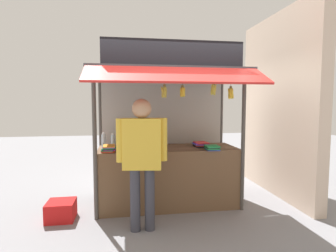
{
  "coord_description": "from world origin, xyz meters",
  "views": [
    {
      "loc": [
        -0.68,
        -4.29,
        1.66
      ],
      "look_at": [
        0.0,
        0.0,
        1.3
      ],
      "focal_mm": 29.11,
      "sensor_mm": 36.0,
      "label": 1
    }
  ],
  "objects_px": {
    "banana_bunch_rightmost": "(213,89)",
    "banana_bunch_inner_right": "(164,92)",
    "magazine_stack_center": "(212,148)",
    "banana_bunch_inner_left": "(182,92)",
    "water_bottle_front_right": "(120,140)",
    "plastic_crate": "(61,210)",
    "magazine_stack_back_left": "(109,148)",
    "banana_bunch_leftmost": "(231,93)",
    "vendor_person": "(142,152)",
    "water_bottle_mid_right": "(103,140)",
    "magazine_stack_far_right": "(151,148)",
    "water_bottle_left": "(113,141)",
    "water_bottle_right": "(161,141)",
    "magazine_stack_back_right": "(201,144)"
  },
  "relations": [
    {
      "from": "water_bottle_right",
      "to": "magazine_stack_center",
      "type": "height_order",
      "value": "water_bottle_right"
    },
    {
      "from": "water_bottle_mid_right",
      "to": "water_bottle_front_right",
      "type": "xyz_separation_m",
      "value": [
        0.27,
        -0.17,
        0.03
      ]
    },
    {
      "from": "banana_bunch_leftmost",
      "to": "plastic_crate",
      "type": "distance_m",
      "value": 2.97
    },
    {
      "from": "water_bottle_mid_right",
      "to": "vendor_person",
      "type": "xyz_separation_m",
      "value": [
        0.56,
        -1.04,
        -0.02
      ]
    },
    {
      "from": "water_bottle_front_right",
      "to": "banana_bunch_inner_left",
      "type": "height_order",
      "value": "banana_bunch_inner_left"
    },
    {
      "from": "banana_bunch_inner_right",
      "to": "plastic_crate",
      "type": "relative_size",
      "value": 0.83
    },
    {
      "from": "magazine_stack_back_left",
      "to": "banana_bunch_inner_left",
      "type": "distance_m",
      "value": 1.37
    },
    {
      "from": "water_bottle_left",
      "to": "banana_bunch_leftmost",
      "type": "height_order",
      "value": "banana_bunch_leftmost"
    },
    {
      "from": "magazine_stack_far_right",
      "to": "banana_bunch_leftmost",
      "type": "height_order",
      "value": "banana_bunch_leftmost"
    },
    {
      "from": "magazine_stack_far_right",
      "to": "magazine_stack_center",
      "type": "bearing_deg",
      "value": -8.27
    },
    {
      "from": "magazine_stack_center",
      "to": "water_bottle_front_right",
      "type": "bearing_deg",
      "value": 165.92
    },
    {
      "from": "vendor_person",
      "to": "magazine_stack_back_right",
      "type": "bearing_deg",
      "value": -132.7
    },
    {
      "from": "magazine_stack_back_left",
      "to": "magazine_stack_back_right",
      "type": "bearing_deg",
      "value": 7.94
    },
    {
      "from": "banana_bunch_inner_right",
      "to": "banana_bunch_leftmost",
      "type": "distance_m",
      "value": 0.98
    },
    {
      "from": "magazine_stack_back_left",
      "to": "plastic_crate",
      "type": "relative_size",
      "value": 0.83
    },
    {
      "from": "magazine_stack_center",
      "to": "banana_bunch_inner_left",
      "type": "relative_size",
      "value": 0.8
    },
    {
      "from": "banana_bunch_rightmost",
      "to": "water_bottle_right",
      "type": "bearing_deg",
      "value": 142.41
    },
    {
      "from": "banana_bunch_rightmost",
      "to": "banana_bunch_inner_left",
      "type": "distance_m",
      "value": 0.46
    },
    {
      "from": "water_bottle_mid_right",
      "to": "banana_bunch_rightmost",
      "type": "distance_m",
      "value": 1.93
    },
    {
      "from": "water_bottle_mid_right",
      "to": "banana_bunch_inner_right",
      "type": "distance_m",
      "value": 1.37
    },
    {
      "from": "water_bottle_left",
      "to": "magazine_stack_center",
      "type": "bearing_deg",
      "value": -16.95
    },
    {
      "from": "banana_bunch_inner_right",
      "to": "banana_bunch_inner_left",
      "type": "xyz_separation_m",
      "value": [
        0.26,
        0.0,
        0.0
      ]
    },
    {
      "from": "banana_bunch_inner_left",
      "to": "banana_bunch_leftmost",
      "type": "xyz_separation_m",
      "value": [
        0.72,
        -0.0,
        -0.02
      ]
    },
    {
      "from": "water_bottle_front_right",
      "to": "magazine_stack_back_left",
      "type": "xyz_separation_m",
      "value": [
        -0.16,
        -0.24,
        -0.1
      ]
    },
    {
      "from": "banana_bunch_rightmost",
      "to": "vendor_person",
      "type": "height_order",
      "value": "banana_bunch_rightmost"
    },
    {
      "from": "banana_bunch_leftmost",
      "to": "vendor_person",
      "type": "relative_size",
      "value": 0.19
    },
    {
      "from": "magazine_stack_back_left",
      "to": "banana_bunch_rightmost",
      "type": "height_order",
      "value": "banana_bunch_rightmost"
    },
    {
      "from": "water_bottle_front_right",
      "to": "banana_bunch_rightmost",
      "type": "bearing_deg",
      "value": -20.98
    },
    {
      "from": "water_bottle_right",
      "to": "water_bottle_front_right",
      "type": "bearing_deg",
      "value": -178.09
    },
    {
      "from": "vendor_person",
      "to": "water_bottle_right",
      "type": "bearing_deg",
      "value": -103.77
    },
    {
      "from": "magazine_stack_back_left",
      "to": "banana_bunch_rightmost",
      "type": "distance_m",
      "value": 1.76
    },
    {
      "from": "magazine_stack_back_left",
      "to": "plastic_crate",
      "type": "distance_m",
      "value": 1.1
    },
    {
      "from": "water_bottle_left",
      "to": "magazine_stack_far_right",
      "type": "relative_size",
      "value": 0.8
    },
    {
      "from": "banana_bunch_inner_left",
      "to": "vendor_person",
      "type": "height_order",
      "value": "banana_bunch_inner_left"
    },
    {
      "from": "banana_bunch_inner_left",
      "to": "plastic_crate",
      "type": "height_order",
      "value": "banana_bunch_inner_left"
    },
    {
      "from": "banana_bunch_rightmost",
      "to": "banana_bunch_inner_right",
      "type": "height_order",
      "value": "same"
    },
    {
      "from": "water_bottle_right",
      "to": "banana_bunch_leftmost",
      "type": "distance_m",
      "value": 1.34
    },
    {
      "from": "magazine_stack_far_right",
      "to": "banana_bunch_inner_right",
      "type": "xyz_separation_m",
      "value": [
        0.15,
        -0.3,
        0.84
      ]
    },
    {
      "from": "banana_bunch_rightmost",
      "to": "banana_bunch_leftmost",
      "type": "xyz_separation_m",
      "value": [
        0.26,
        -0.0,
        -0.06
      ]
    },
    {
      "from": "magazine_stack_far_right",
      "to": "banana_bunch_inner_right",
      "type": "relative_size",
      "value": 0.93
    },
    {
      "from": "magazine_stack_center",
      "to": "magazine_stack_back_right",
      "type": "xyz_separation_m",
      "value": [
        -0.09,
        0.31,
        0.01
      ]
    },
    {
      "from": "banana_bunch_inner_right",
      "to": "plastic_crate",
      "type": "distance_m",
      "value": 2.24
    },
    {
      "from": "water_bottle_left",
      "to": "magazine_stack_center",
      "type": "relative_size",
      "value": 0.97
    },
    {
      "from": "banana_bunch_inner_right",
      "to": "banana_bunch_inner_left",
      "type": "height_order",
      "value": "same"
    },
    {
      "from": "water_bottle_front_right",
      "to": "plastic_crate",
      "type": "xyz_separation_m",
      "value": [
        -0.84,
        -0.36,
        -0.95
      ]
    },
    {
      "from": "banana_bunch_inner_right",
      "to": "banana_bunch_leftmost",
      "type": "xyz_separation_m",
      "value": [
        0.98,
        -0.0,
        -0.02
      ]
    },
    {
      "from": "water_bottle_right",
      "to": "water_bottle_left",
      "type": "bearing_deg",
      "value": 173.44
    },
    {
      "from": "magazine_stack_back_right",
      "to": "banana_bunch_inner_right",
      "type": "height_order",
      "value": "banana_bunch_inner_right"
    },
    {
      "from": "magazine_stack_back_left",
      "to": "banana_bunch_leftmost",
      "type": "xyz_separation_m",
      "value": [
        1.77,
        -0.28,
        0.81
      ]
    },
    {
      "from": "magazine_stack_center",
      "to": "banana_bunch_inner_right",
      "type": "relative_size",
      "value": 0.77
    }
  ]
}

